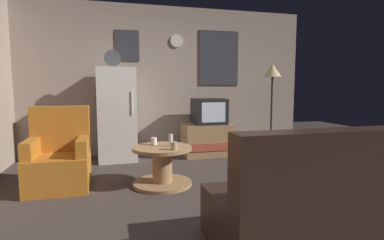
# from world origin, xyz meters

# --- Properties ---
(ground_plane) EXTENTS (12.00, 12.00, 0.00)m
(ground_plane) POSITION_xyz_m (0.00, 0.00, 0.00)
(ground_plane) COLOR #3D332D
(wall_with_art) EXTENTS (5.20, 0.12, 2.61)m
(wall_with_art) POSITION_xyz_m (0.01, 2.45, 1.31)
(wall_with_art) COLOR gray
(wall_with_art) RESTS_ON ground_plane
(fridge) EXTENTS (0.60, 0.62, 1.77)m
(fridge) POSITION_xyz_m (-0.90, 2.01, 0.75)
(fridge) COLOR silver
(fridge) RESTS_ON ground_plane
(tv_stand) EXTENTS (0.84, 0.53, 0.56)m
(tv_stand) POSITION_xyz_m (0.62, 1.95, 0.28)
(tv_stand) COLOR #9E754C
(tv_stand) RESTS_ON ground_plane
(crt_tv) EXTENTS (0.54, 0.51, 0.44)m
(crt_tv) POSITION_xyz_m (0.65, 1.95, 0.78)
(crt_tv) COLOR black
(crt_tv) RESTS_ON tv_stand
(standing_lamp) EXTENTS (0.32, 0.32, 1.59)m
(standing_lamp) POSITION_xyz_m (1.77, 1.80, 1.36)
(standing_lamp) COLOR #332D28
(standing_lamp) RESTS_ON ground_plane
(coffee_table) EXTENTS (0.72, 0.72, 0.48)m
(coffee_table) POSITION_xyz_m (-0.41, 0.55, 0.24)
(coffee_table) COLOR #9E754C
(coffee_table) RESTS_ON ground_plane
(wine_glass) EXTENTS (0.05, 0.05, 0.15)m
(wine_glass) POSITION_xyz_m (-0.30, 0.55, 0.55)
(wine_glass) COLOR silver
(wine_glass) RESTS_ON coffee_table
(mug_ceramic_white) EXTENTS (0.08, 0.08, 0.09)m
(mug_ceramic_white) POSITION_xyz_m (-0.48, 0.70, 0.52)
(mug_ceramic_white) COLOR silver
(mug_ceramic_white) RESTS_ON coffee_table
(mug_ceramic_tan) EXTENTS (0.08, 0.08, 0.09)m
(mug_ceramic_tan) POSITION_xyz_m (-0.30, 0.34, 0.52)
(mug_ceramic_tan) COLOR tan
(mug_ceramic_tan) RESTS_ON coffee_table
(armchair) EXTENTS (0.68, 0.68, 0.96)m
(armchair) POSITION_xyz_m (-1.60, 0.78, 0.34)
(armchair) COLOR #B2661E
(armchair) RESTS_ON ground_plane
(couch) EXTENTS (1.70, 0.80, 0.92)m
(couch) POSITION_xyz_m (0.56, -1.18, 0.31)
(couch) COLOR black
(couch) RESTS_ON ground_plane
(book_stack) EXTENTS (0.22, 0.18, 0.13)m
(book_stack) POSITION_xyz_m (1.33, 1.90, 0.06)
(book_stack) COLOR teal
(book_stack) RESTS_ON ground_plane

